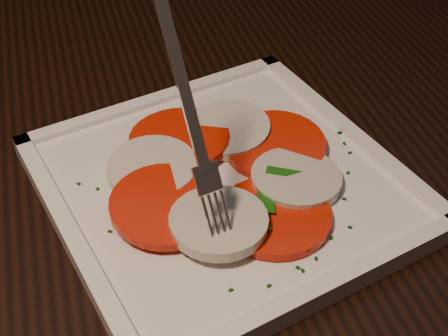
# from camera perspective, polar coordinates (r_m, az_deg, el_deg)

# --- Properties ---
(ground) EXTENTS (6.00, 6.00, 0.00)m
(ground) POSITION_cam_1_polar(r_m,az_deg,el_deg) (1.39, -2.26, -14.46)
(ground) COLOR black
(ground) RESTS_ON ground
(table) EXTENTS (1.25, 0.88, 0.75)m
(table) POSITION_cam_1_polar(r_m,az_deg,el_deg) (0.71, -3.35, -3.14)
(table) COLOR black
(table) RESTS_ON ground
(chair) EXTENTS (0.46, 0.46, 0.93)m
(chair) POSITION_cam_1_polar(r_m,az_deg,el_deg) (1.34, -2.72, 14.20)
(chair) COLOR black
(chair) RESTS_ON ground
(plate) EXTENTS (0.38, 0.38, 0.01)m
(plate) POSITION_cam_1_polar(r_m,az_deg,el_deg) (0.57, 0.00, -1.70)
(plate) COLOR white
(plate) RESTS_ON table
(caprese_salad) EXTENTS (0.26, 0.24, 0.02)m
(caprese_salad) POSITION_cam_1_polar(r_m,az_deg,el_deg) (0.56, -0.01, -0.50)
(caprese_salad) COLOR red
(caprese_salad) RESTS_ON plate
(fork) EXTENTS (0.06, 0.10, 0.16)m
(fork) POSITION_cam_1_polar(r_m,az_deg,el_deg) (0.48, -3.64, 5.30)
(fork) COLOR white
(fork) RESTS_ON caprese_salad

